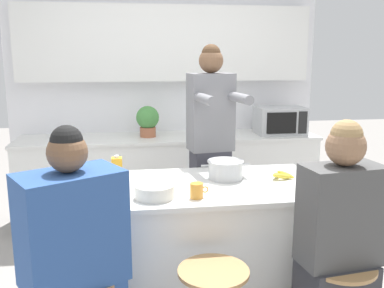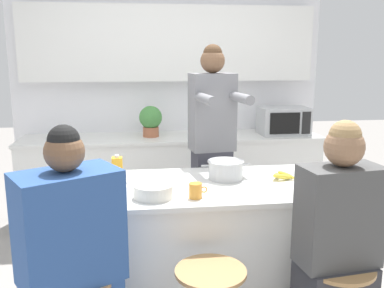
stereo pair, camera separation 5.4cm
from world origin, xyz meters
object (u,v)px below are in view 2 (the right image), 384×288
Objects in this scene: kitchen_island at (194,248)px; person_seated_near at (336,263)px; person_cooking at (212,157)px; coffee_cup_far at (196,191)px; banana_bunch at (282,176)px; juice_carton at (117,169)px; person_wrapped_blanket at (72,277)px; coffee_cup_near at (117,182)px; potted_plant at (151,120)px; cooking_pot at (226,170)px; microwave at (284,121)px; fruit_bowl at (153,191)px.

person_seated_near is (0.66, -0.66, 0.19)m from kitchen_island.
coffee_cup_far is at bearing -113.33° from person_cooking.
person_seated_near is at bearing -84.95° from banana_bunch.
juice_carton is at bearing 138.01° from coffee_cup_far.
person_wrapped_blanket reaches higher than coffee_cup_far.
kitchen_island is at bearing 2.05° from coffee_cup_near.
person_seated_near reaches higher than potted_plant.
cooking_pot is at bearing 112.50° from person_seated_near.
juice_carton is 2.15m from microwave.
fruit_bowl is at bearing -43.10° from coffee_cup_near.
person_wrapped_blanket is 4.58× the size of potted_plant.
banana_bunch is at bearing -6.09° from juice_carton.
cooking_pot is at bearing -4.18° from juice_carton.
person_seated_near is 12.96× the size of coffee_cup_near.
cooking_pot is 1.71m from microwave.
kitchen_island is 7.22× the size of fruit_bowl.
microwave is at bearing 21.77° from person_wrapped_blanket.
person_cooking is at bearing -63.90° from potted_plant.
juice_carton is (-0.49, 0.16, 0.52)m from kitchen_island.
person_seated_near is at bearing -79.81° from person_cooking.
juice_carton is at bearing 47.75° from person_wrapped_blanket.
person_wrapped_blanket is (-0.92, -1.33, -0.25)m from person_cooking.
person_wrapped_blanket is 1.00× the size of person_seated_near.
person_cooking reaches higher than microwave.
microwave reaches higher than fruit_bowl.
person_cooking is at bearing 74.22° from coffee_cup_far.
person_seated_near is 8.02× the size of juice_carton.
kitchen_island is 0.76m from banana_bunch.
person_seated_near reaches higher than microwave.
potted_plant is at bearing 117.70° from banana_bunch.
person_wrapped_blanket is at bearing -151.46° from banana_bunch.
microwave is at bearing 44.05° from coffee_cup_near.
coffee_cup_far is (-0.25, -0.36, -0.02)m from cooking_pot.
kitchen_island is at bearing -17.69° from juice_carton.
coffee_cup_far is (-0.69, 0.40, 0.30)m from person_seated_near.
microwave reaches higher than coffee_cup_far.
person_seated_near reaches higher than kitchen_island.
person_seated_near reaches higher than juice_carton.
banana_bunch is at bearing 3.74° from kitchen_island.
juice_carton is (-0.22, 0.38, 0.04)m from fruit_bowl.
coffee_cup_far is (-0.26, -0.93, 0.03)m from person_cooking.
potted_plant is at bearing 178.30° from microwave.
juice_carton is at bearing -100.78° from potted_plant.
person_wrapped_blanket reaches higher than cooking_pot.
coffee_cup_near is (-1.15, 0.64, 0.29)m from person_seated_near.
banana_bunch is (0.63, 0.30, -0.02)m from coffee_cup_far.
person_wrapped_blanket is at bearing -148.89° from coffee_cup_far.
juice_carton is (0.20, 0.82, 0.31)m from person_wrapped_blanket.
cooking_pot is at bearing 9.56° from coffee_cup_near.
person_seated_near is 0.85m from coffee_cup_far.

